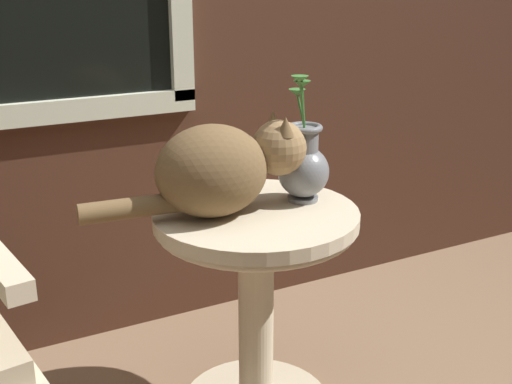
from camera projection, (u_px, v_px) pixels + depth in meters
The scene contains 3 objects.
wicker_side_table at pixel (256, 278), 1.75m from camera, with size 0.54×0.54×0.61m.
cat at pixel (220, 168), 1.62m from camera, with size 0.58×0.26×0.25m.
pewter_vase_with_ivy at pixel (303, 164), 1.72m from camera, with size 0.14×0.14×0.34m.
Camera 1 is at (-0.64, -1.15, 1.20)m, focal length 45.79 mm.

